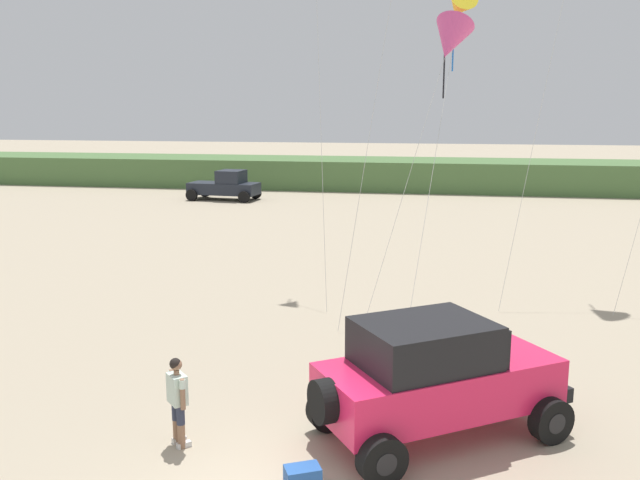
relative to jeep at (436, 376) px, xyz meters
The scene contains 7 objects.
dune_ridge 39.85m from the jeep, 91.96° to the left, with size 90.00×6.56×2.18m, color #4C703D.
jeep is the anchor object (origin of this frame).
person_watching 4.69m from the jeep, 165.57° to the right, with size 0.47×0.48×1.67m.
cooler_box 3.14m from the jeep, 133.41° to the right, with size 0.56×0.36×0.38m, color #23519E.
distant_pickup 34.17m from the jeep, 114.52° to the left, with size 4.75×2.75×1.98m.
kite_purple_stunt 13.12m from the jeep, 88.23° to the left, with size 1.76×6.47×9.67m.
kite_pink_ribbon 11.99m from the jeep, 89.58° to the left, with size 3.07×5.03×8.92m.
Camera 1 is at (2.43, -9.44, 5.99)m, focal length 37.97 mm.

